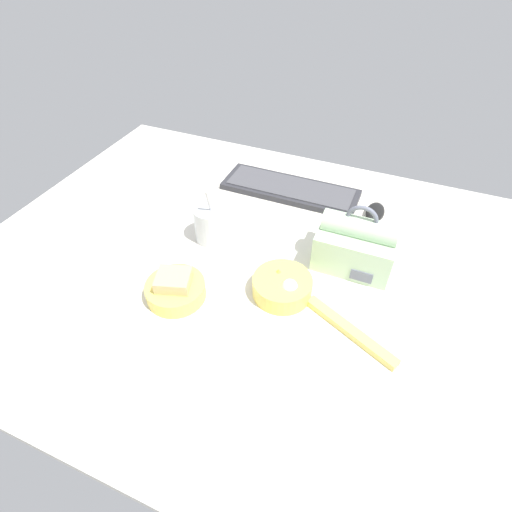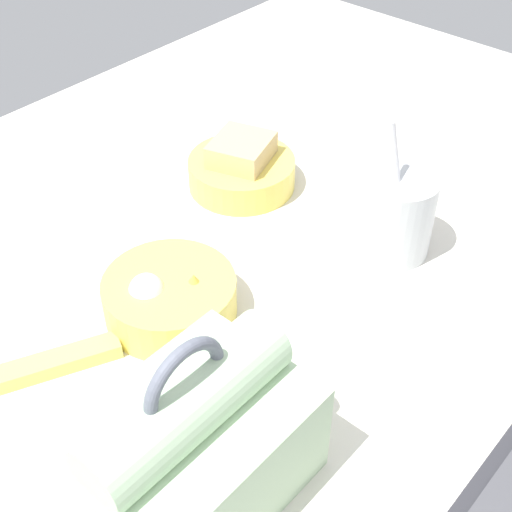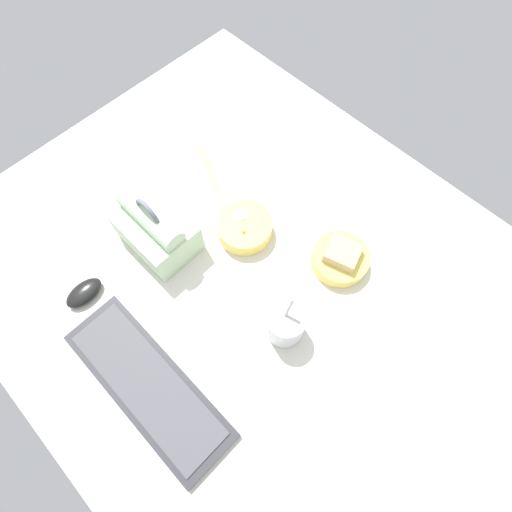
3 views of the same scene
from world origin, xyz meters
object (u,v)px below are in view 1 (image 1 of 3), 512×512
(keyboard, at_px, (290,189))
(chopstick_case, at_px, (350,331))
(computer_mouse, at_px, (375,212))
(bento_bowl_snacks, at_px, (282,286))
(lunch_bag, at_px, (356,244))
(soup_cup, at_px, (211,223))
(bento_bowl_sandwich, at_px, (175,289))

(keyboard, distance_m, chopstick_case, 0.53)
(computer_mouse, bearing_deg, bento_bowl_snacks, -110.85)
(bento_bowl_snacks, bearing_deg, lunch_bag, 51.90)
(lunch_bag, bearing_deg, soup_cup, -172.09)
(bento_bowl_snacks, bearing_deg, soup_cup, 154.97)
(soup_cup, xyz_separation_m, bento_bowl_snacks, (0.24, -0.11, -0.03))
(soup_cup, xyz_separation_m, chopstick_case, (0.41, -0.16, -0.04))
(lunch_bag, distance_m, chopstick_case, 0.22)
(lunch_bag, distance_m, soup_cup, 0.37)
(bento_bowl_sandwich, relative_size, chopstick_case, 0.62)
(soup_cup, height_order, chopstick_case, soup_cup)
(lunch_bag, height_order, bento_bowl_snacks, lunch_bag)
(soup_cup, bearing_deg, chopstick_case, -21.65)
(soup_cup, xyz_separation_m, computer_mouse, (0.38, 0.26, -0.04))
(keyboard, xyz_separation_m, chopstick_case, (0.29, -0.45, -0.00))
(computer_mouse, relative_size, chopstick_case, 0.41)
(bento_bowl_sandwich, bearing_deg, keyboard, 78.59)
(lunch_bag, bearing_deg, bento_bowl_sandwich, -142.69)
(bento_bowl_snacks, xyz_separation_m, chopstick_case, (0.17, -0.05, -0.02))
(lunch_bag, height_order, chopstick_case, lunch_bag)
(lunch_bag, xyz_separation_m, soup_cup, (-0.37, -0.05, -0.01))
(computer_mouse, bearing_deg, soup_cup, -145.36)
(soup_cup, bearing_deg, keyboard, 67.22)
(chopstick_case, bearing_deg, bento_bowl_sandwich, -172.58)
(lunch_bag, bearing_deg, keyboard, 136.13)
(keyboard, height_order, soup_cup, soup_cup)
(keyboard, relative_size, lunch_bag, 2.25)
(bento_bowl_sandwich, distance_m, chopstick_case, 0.39)
(keyboard, relative_size, soup_cup, 2.55)
(computer_mouse, height_order, chopstick_case, computer_mouse)
(keyboard, height_order, computer_mouse, computer_mouse)
(bento_bowl_snacks, relative_size, chopstick_case, 0.63)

